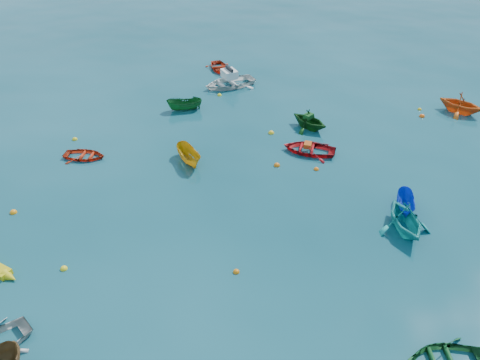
% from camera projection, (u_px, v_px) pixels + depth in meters
% --- Properties ---
extents(ground, '(160.00, 160.00, 0.00)m').
position_uv_depth(ground, '(204.00, 244.00, 22.01)').
color(ground, '#093844').
rests_on(ground, ground).
extents(sampan_yellow_mid, '(2.59, 2.53, 1.02)m').
position_uv_depth(sampan_yellow_mid, '(189.00, 162.00, 27.85)').
color(sampan_yellow_mid, '#CC9112').
rests_on(sampan_yellow_mid, ground).
extents(dinghy_cyan_se, '(3.64, 3.82, 1.57)m').
position_uv_depth(dinghy_cyan_se, '(403.00, 229.00, 22.87)').
color(dinghy_cyan_se, teal).
rests_on(dinghy_cyan_se, ground).
extents(dinghy_red_nw, '(2.85, 2.31, 0.52)m').
position_uv_depth(dinghy_red_nw, '(85.00, 158.00, 28.25)').
color(dinghy_red_nw, red).
rests_on(dinghy_red_nw, ground).
extents(dinghy_green_n, '(3.35, 3.17, 1.39)m').
position_uv_depth(dinghy_green_n, '(309.00, 128.00, 31.28)').
color(dinghy_green_n, '#0F4111').
rests_on(dinghy_green_n, ground).
extents(dinghy_red_ne, '(3.36, 2.53, 0.66)m').
position_uv_depth(dinghy_red_ne, '(309.00, 152.00, 28.80)').
color(dinghy_red_ne, '#AA0E12').
rests_on(dinghy_red_ne, ground).
extents(sampan_blue_far, '(1.14, 2.43, 0.91)m').
position_uv_depth(sampan_blue_far, '(404.00, 210.00, 24.14)').
color(sampan_blue_far, blue).
rests_on(sampan_blue_far, ground).
extents(dinghy_red_far, '(3.42, 3.57, 0.60)m').
position_uv_depth(dinghy_red_far, '(220.00, 70.00, 39.63)').
color(dinghy_red_far, red).
rests_on(dinghy_red_far, ground).
extents(dinghy_orange_far, '(3.64, 3.38, 1.56)m').
position_uv_depth(dinghy_orange_far, '(459.00, 112.00, 33.16)').
color(dinghy_orange_far, '#D95614').
rests_on(dinghy_orange_far, ground).
extents(sampan_green_far, '(2.65, 2.05, 0.97)m').
position_uv_depth(sampan_green_far, '(185.00, 110.00, 33.47)').
color(sampan_green_far, '#135321').
rests_on(sampan_green_far, ground).
extents(motorboat_white, '(4.97, 5.00, 1.45)m').
position_uv_depth(motorboat_white, '(229.00, 86.00, 36.90)').
color(motorboat_white, silver).
rests_on(motorboat_white, ground).
extents(tarp_green_b, '(0.67, 0.75, 0.30)m').
position_uv_depth(tarp_green_b, '(309.00, 116.00, 30.86)').
color(tarp_green_b, '#124918').
rests_on(tarp_green_b, dinghy_green_n).
extents(tarp_orange_b, '(0.48, 0.61, 0.28)m').
position_uv_depth(tarp_orange_b, '(308.00, 145.00, 28.55)').
color(tarp_orange_b, '#BB4713').
rests_on(tarp_orange_b, dinghy_red_ne).
extents(buoy_or_a, '(0.36, 0.36, 0.36)m').
position_uv_depth(buoy_or_a, '(14.00, 213.00, 23.93)').
color(buoy_or_a, orange).
rests_on(buoy_or_a, ground).
extents(buoy_ye_a, '(0.32, 0.32, 0.32)m').
position_uv_depth(buoy_ye_a, '(64.00, 269.00, 20.70)').
color(buoy_ye_a, yellow).
rests_on(buoy_ye_a, ground).
extents(buoy_or_b, '(0.30, 0.30, 0.30)m').
position_uv_depth(buoy_or_b, '(236.00, 272.00, 20.55)').
color(buoy_or_b, orange).
rests_on(buoy_or_b, ground).
extents(buoy_ye_b, '(0.33, 0.33, 0.33)m').
position_uv_depth(buoy_ye_b, '(75.00, 140.00, 30.01)').
color(buoy_ye_b, yellow).
rests_on(buoy_ye_b, ground).
extents(buoy_or_c, '(0.37, 0.37, 0.37)m').
position_uv_depth(buoy_or_c, '(277.00, 166.00, 27.52)').
color(buoy_or_c, orange).
rests_on(buoy_or_c, ground).
extents(buoy_ye_c, '(0.39, 0.39, 0.39)m').
position_uv_depth(buoy_ye_c, '(271.00, 133.00, 30.68)').
color(buoy_ye_c, yellow).
rests_on(buoy_ye_c, ground).
extents(buoy_or_d, '(0.31, 0.31, 0.31)m').
position_uv_depth(buoy_or_d, '(316.00, 170.00, 27.19)').
color(buoy_or_d, orange).
rests_on(buoy_or_d, ground).
extents(buoy_ye_d, '(0.33, 0.33, 0.33)m').
position_uv_depth(buoy_ye_d, '(219.00, 95.00, 35.44)').
color(buoy_ye_d, yellow).
rests_on(buoy_ye_d, ground).
extents(buoy_or_e, '(0.39, 0.39, 0.39)m').
position_uv_depth(buoy_or_e, '(422.00, 117.00, 32.62)').
color(buoy_or_e, '#F6560D').
rests_on(buoy_or_e, ground).
extents(buoy_ye_e, '(0.29, 0.29, 0.29)m').
position_uv_depth(buoy_ye_e, '(419.00, 110.00, 33.49)').
color(buoy_ye_e, gold).
rests_on(buoy_ye_e, ground).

